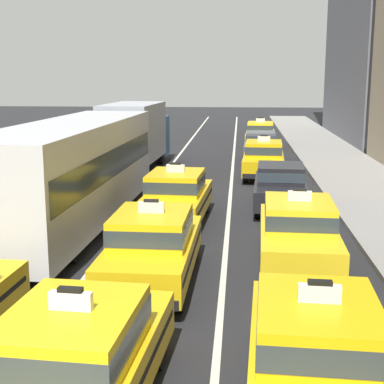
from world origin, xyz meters
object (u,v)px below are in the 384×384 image
(taxi_center_second, at_px, (153,246))
(taxi_right_second, at_px, (298,231))
(box_truck_left_third, at_px, (137,133))
(taxi_center_third, at_px, (176,196))
(taxi_center_nearest, at_px, (76,362))
(sedan_right_third, at_px, (280,185))
(taxi_right_sixth, at_px, (260,134))
(taxi_right_nearest, at_px, (316,353))
(sedan_right_fifth, at_px, (260,145))
(taxi_right_fourth, at_px, (263,158))
(bus_left_second, at_px, (74,169))

(taxi_center_second, relative_size, taxi_right_second, 0.99)
(box_truck_left_third, relative_size, taxi_center_third, 1.52)
(taxi_center_second, bearing_deg, taxi_center_third, 90.63)
(taxi_center_nearest, bearing_deg, sedan_right_third, 74.53)
(sedan_right_third, height_order, taxi_right_sixth, taxi_right_sixth)
(taxi_center_third, distance_m, sedan_right_third, 4.08)
(taxi_right_nearest, height_order, sedan_right_third, taxi_right_nearest)
(taxi_center_second, distance_m, taxi_right_sixth, 25.03)
(taxi_right_nearest, relative_size, sedan_right_fifth, 1.06)
(taxi_center_nearest, relative_size, sedan_right_third, 1.06)
(box_truck_left_third, height_order, taxi_right_sixth, box_truck_left_third)
(taxi_right_second, height_order, sedan_right_third, taxi_right_second)
(taxi_center_nearest, bearing_deg, taxi_center_second, 87.65)
(taxi_right_second, relative_size, sedan_right_third, 1.05)
(taxi_center_third, distance_m, taxi_right_fourth, 9.11)
(taxi_right_fourth, xyz_separation_m, taxi_right_sixth, (0.22, 10.95, 0.00))
(taxi_right_sixth, bearing_deg, taxi_right_fourth, -91.14)
(taxi_right_second, bearing_deg, taxi_center_nearest, -117.87)
(taxi_center_third, height_order, sedan_right_fifth, taxi_center_third)
(taxi_right_sixth, bearing_deg, taxi_center_third, -99.51)
(bus_left_second, distance_m, sedan_right_fifth, 15.78)
(taxi_center_second, height_order, sedan_right_fifth, taxi_center_second)
(box_truck_left_third, distance_m, taxi_center_nearest, 21.40)
(taxi_right_sixth, bearing_deg, sedan_right_third, -89.63)
(taxi_center_nearest, height_order, taxi_center_third, same)
(box_truck_left_third, distance_m, taxi_right_fourth, 6.62)
(bus_left_second, bearing_deg, taxi_right_second, -26.17)
(taxi_right_second, bearing_deg, sedan_right_third, 90.16)
(bus_left_second, xyz_separation_m, sedan_right_fifth, (6.16, 14.50, -0.97))
(taxi_right_nearest, xyz_separation_m, taxi_right_fourth, (0.02, 18.60, 0.00))
(box_truck_left_third, relative_size, taxi_right_second, 1.53)
(box_truck_left_third, height_order, taxi_right_second, box_truck_left_third)
(taxi_right_nearest, relative_size, sedan_right_third, 1.06)
(sedan_right_fifth, bearing_deg, taxi_right_fourth, -90.48)
(taxi_right_second, xyz_separation_m, taxi_right_sixth, (-0.13, 23.34, 0.00))
(sedan_right_third, bearing_deg, taxi_right_sixth, 90.37)
(taxi_center_second, xyz_separation_m, taxi_right_second, (3.35, 1.48, 0.00))
(taxi_center_third, bearing_deg, taxi_center_second, -89.37)
(taxi_center_second, distance_m, taxi_right_second, 3.66)
(taxi_center_nearest, height_order, taxi_right_second, same)
(taxi_center_second, distance_m, taxi_center_third, 5.29)
(sedan_right_third, bearing_deg, sedan_right_fifth, 91.41)
(taxi_right_sixth, bearing_deg, sedan_right_fifth, -91.75)
(taxi_right_second, distance_m, taxi_right_fourth, 12.39)
(sedan_right_third, distance_m, taxi_right_fourth, 6.33)
(taxi_center_third, bearing_deg, sedan_right_fifth, 77.40)
(bus_left_second, xyz_separation_m, taxi_center_second, (3.12, -4.66, -0.94))
(box_truck_left_third, height_order, taxi_center_nearest, box_truck_left_third)
(taxi_center_third, relative_size, sedan_right_fifth, 1.07)
(taxi_center_nearest, relative_size, taxi_right_second, 1.01)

